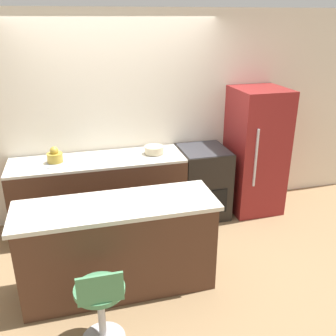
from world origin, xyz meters
The scene contains 9 objects.
ground_plane centered at (0.00, 0.00, 0.00)m, with size 14.00×14.00×0.00m, color #8E704C.
wall_back centered at (0.00, 0.70, 1.30)m, with size 8.00×0.06×2.60m.
back_counter centered at (-0.31, 0.34, 0.46)m, with size 2.07×0.65×0.92m.
kitchen_island centered at (-0.25, -0.87, 0.46)m, with size 1.86×0.62×0.92m.
oven_range centered at (1.04, 0.34, 0.46)m, with size 0.61×0.66×0.92m.
refrigerator centered at (1.77, 0.33, 0.83)m, with size 0.65×0.71×1.66m.
stool_chair centered at (-0.48, -1.54, 0.39)m, with size 0.40×0.40×0.79m.
kettle centered at (-0.79, 0.35, 1.00)m, with size 0.18×0.18×0.19m.
mixing_bowl centered at (0.39, 0.35, 0.97)m, with size 0.24×0.24×0.09m.
Camera 1 is at (-0.57, -3.91, 2.50)m, focal length 40.00 mm.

